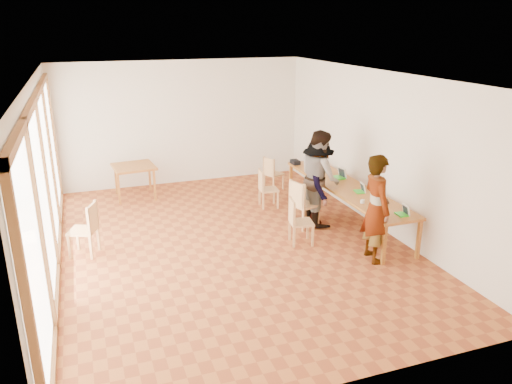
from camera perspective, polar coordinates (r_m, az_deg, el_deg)
ground at (r=9.16m, az=-3.00°, el=-5.89°), size 8.00×8.00×0.00m
wall_back at (r=12.44m, az=-8.45°, el=7.82°), size 6.00×0.10×3.00m
wall_front at (r=5.17m, az=9.63°, el=-8.15°), size 6.00×0.10×3.00m
wall_right at (r=9.88m, az=13.81°, el=4.65°), size 0.10×8.00×3.00m
window_wall at (r=8.35m, az=-23.04°, el=1.11°), size 0.10×8.00×3.00m
ceiling at (r=8.36m, az=-3.36°, el=13.26°), size 6.00×8.00×0.04m
communal_table at (r=10.08m, az=10.18°, el=0.47°), size 0.80×4.00×0.75m
side_table at (r=11.67m, az=-13.79°, el=2.57°), size 0.90×0.90×0.75m
chair_near at (r=8.97m, az=4.67°, el=-2.84°), size 0.46×0.46×0.45m
chair_mid at (r=9.67m, az=5.15°, el=-0.84°), size 0.56×0.56×0.51m
chair_far at (r=10.76m, az=1.01°, el=0.82°), size 0.42×0.42×0.44m
chair_empty at (r=11.87m, az=1.76°, el=2.50°), size 0.49×0.49×0.43m
chair_spare at (r=8.98m, az=-18.68°, el=-3.47°), size 0.56×0.56×0.50m
person_near at (r=8.45m, az=13.57°, el=-1.84°), size 0.50×0.71×1.84m
person_mid at (r=9.87m, az=7.30°, el=1.66°), size 0.81×0.99×1.88m
person_far at (r=9.92m, az=7.02°, el=1.12°), size 0.83×1.19×1.67m
laptop_near at (r=8.75m, az=16.52°, el=-2.22°), size 0.20×0.23×0.18m
laptop_mid at (r=9.73m, az=11.90°, el=0.28°), size 0.22×0.24×0.18m
laptop_far at (r=10.53m, az=9.59°, el=1.92°), size 0.27×0.30×0.23m
yellow_mug at (r=9.10m, az=13.70°, el=-1.13°), size 0.14×0.14×0.11m
green_bottle at (r=8.91m, az=13.52°, el=-0.95°), size 0.07×0.07×0.28m
clear_glass at (r=9.09m, az=14.52°, el=-1.27°), size 0.07×0.07×0.09m
condiment_cup at (r=9.14m, az=12.08°, el=-1.07°), size 0.08×0.08×0.06m
pink_phone at (r=10.97m, az=7.32°, el=2.41°), size 0.05×0.10×0.01m
black_pouch at (r=11.48m, az=4.51°, el=3.44°), size 0.16×0.26×0.09m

